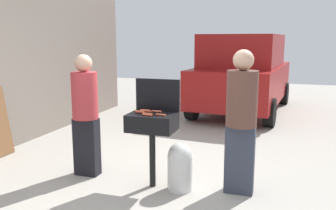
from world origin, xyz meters
The scene contains 16 objects.
ground_plane centered at (0.00, 0.00, 0.00)m, with size 24.00×24.00×0.00m, color #9E998E.
house_wall_side centered at (-3.04, 1.00, 1.53)m, with size 0.24×8.00×3.06m, color slate.
bbq_grill centered at (0.04, -0.12, 0.83)m, with size 0.60×0.44×0.97m.
grill_lid_open centered at (0.04, 0.10, 1.18)m, with size 0.60×0.05×0.42m, color black.
hot_dog_0 centered at (0.07, -0.02, 0.99)m, with size 0.03×0.03×0.13m, color #C6593D.
hot_dog_1 centered at (0.02, -0.20, 0.99)m, with size 0.03×0.03×0.13m, color #B74C33.
hot_dog_2 centered at (0.19, -0.21, 0.99)m, with size 0.03×0.03×0.13m, color #B74C33.
hot_dog_3 centered at (-0.14, -0.09, 0.99)m, with size 0.03×0.03×0.13m, color #B74C33.
hot_dog_4 centered at (-0.10, 0.00, 0.99)m, with size 0.03×0.03×0.13m, color #C6593D.
hot_dog_5 centered at (0.03, -0.27, 0.99)m, with size 0.03×0.03×0.13m, color #AD4228.
hot_dog_6 centered at (-0.11, -0.14, 0.99)m, with size 0.03×0.03×0.13m, color #AD4228.
hot_dog_7 centered at (-0.04, -0.06, 0.99)m, with size 0.03×0.03×0.13m, color #AD4228.
propane_tank centered at (0.42, -0.12, 0.32)m, with size 0.32×0.32×0.62m.
person_left centered at (-0.98, -0.01, 0.92)m, with size 0.36×0.36×1.70m.
person_right centered at (1.14, 0.04, 0.97)m, with size 0.38×0.38×1.79m.
parked_minivan centered at (0.62, 5.27, 1.03)m, with size 2.37×4.56×2.02m.
Camera 1 is at (1.59, -4.28, 1.90)m, focal length 38.25 mm.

